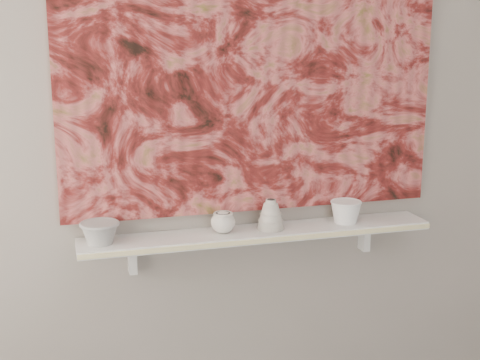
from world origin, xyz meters
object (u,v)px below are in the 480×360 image
object	(u,v)px
bowl_grey	(100,232)
bowl_white	(346,211)
bell_vessel	(271,214)
painting	(254,71)
cup_cream	(223,222)
shelf	(259,233)

from	to	relation	value
bowl_grey	bowl_white	size ratio (longest dim) A/B	1.16
bell_vessel	bowl_white	distance (m)	0.32
painting	bell_vessel	world-z (taller)	painting
bowl_grey	bell_vessel	xyz separation A→B (m)	(0.66, 0.00, 0.02)
painting	cup_cream	distance (m)	0.59
shelf	bowl_grey	xyz separation A→B (m)	(-0.61, 0.00, 0.06)
bell_vessel	bowl_white	bearing A→B (deg)	0.00
bell_vessel	painting	bearing A→B (deg)	121.07
cup_cream	bell_vessel	distance (m)	0.19
shelf	bowl_grey	world-z (taller)	bowl_grey
shelf	bowl_white	world-z (taller)	bowl_white
shelf	bell_vessel	size ratio (longest dim) A/B	11.73
bell_vessel	bowl_white	world-z (taller)	bell_vessel
painting	bowl_grey	distance (m)	0.84
shelf	bowl_white	size ratio (longest dim) A/B	11.07
bowl_grey	bowl_white	distance (m)	0.98
cup_cream	bowl_white	bearing A→B (deg)	0.00
painting	bowl_grey	world-z (taller)	painting
painting	cup_cream	world-z (taller)	painting
painting	bell_vessel	bearing A→B (deg)	-58.93
painting	bowl_white	bearing A→B (deg)	-12.28
painting	bowl_grey	xyz separation A→B (m)	(-0.61, -0.08, -0.57)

